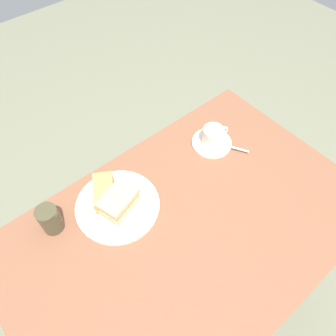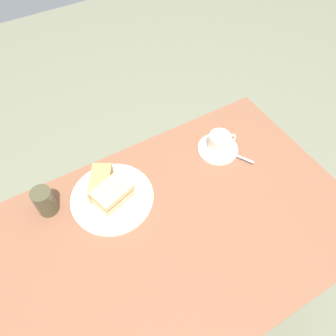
# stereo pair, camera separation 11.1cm
# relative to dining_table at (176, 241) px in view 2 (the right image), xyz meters

# --- Properties ---
(ground_plane) EXTENTS (6.00, 6.00, 0.00)m
(ground_plane) POSITION_rel_dining_table_xyz_m (0.00, 0.00, -0.66)
(ground_plane) COLOR #6A6C55
(dining_table) EXTENTS (1.13, 0.74, 0.76)m
(dining_table) POSITION_rel_dining_table_xyz_m (0.00, 0.00, 0.00)
(dining_table) COLOR brown
(dining_table) RESTS_ON ground_plane
(sandwich_plate) EXTENTS (0.27, 0.27, 0.01)m
(sandwich_plate) POSITION_rel_dining_table_xyz_m (-0.13, 0.20, 0.11)
(sandwich_plate) COLOR beige
(sandwich_plate) RESTS_ON dining_table
(sandwich_front) EXTENTS (0.14, 0.11, 0.05)m
(sandwich_front) POSITION_rel_dining_table_xyz_m (-0.13, 0.19, 0.14)
(sandwich_front) COLOR tan
(sandwich_front) RESTS_ON sandwich_plate
(sandwich_back) EXTENTS (0.12, 0.14, 0.05)m
(sandwich_back) POSITION_rel_dining_table_xyz_m (-0.14, 0.24, 0.14)
(sandwich_back) COLOR #B18244
(sandwich_back) RESTS_ON sandwich_plate
(coffee_saucer) EXTENTS (0.15, 0.15, 0.01)m
(coffee_saucer) POSITION_rel_dining_table_xyz_m (0.29, 0.19, 0.10)
(coffee_saucer) COLOR silver
(coffee_saucer) RESTS_ON dining_table
(coffee_cup) EXTENTS (0.11, 0.08, 0.07)m
(coffee_cup) POSITION_rel_dining_table_xyz_m (0.29, 0.19, 0.14)
(coffee_cup) COLOR beige
(coffee_cup) RESTS_ON coffee_saucer
(spoon) EXTENTS (0.06, 0.09, 0.01)m
(spoon) POSITION_rel_dining_table_xyz_m (0.33, 0.13, 0.11)
(spoon) COLOR silver
(spoon) RESTS_ON coffee_saucer
(drinking_glass) EXTENTS (0.06, 0.06, 0.10)m
(drinking_glass) POSITION_rel_dining_table_xyz_m (-0.32, 0.26, 0.15)
(drinking_glass) COLOR #433E29
(drinking_glass) RESTS_ON dining_table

